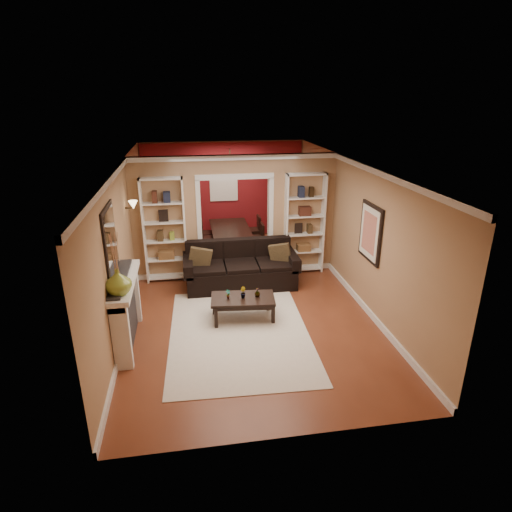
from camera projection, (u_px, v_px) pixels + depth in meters
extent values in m
plane|color=brown|center=(243.00, 294.00, 8.89)|extent=(8.00, 8.00, 0.00)
plane|color=white|center=(241.00, 163.00, 7.92)|extent=(8.00, 8.00, 0.00)
plane|color=tan|center=(224.00, 190.00, 12.09)|extent=(8.00, 0.00, 8.00)
plane|color=tan|center=(290.00, 342.00, 4.72)|extent=(8.00, 0.00, 8.00)
plane|color=tan|center=(124.00, 239.00, 8.07)|extent=(0.00, 8.00, 8.00)
plane|color=tan|center=(351.00, 227.00, 8.75)|extent=(0.00, 8.00, 8.00)
cube|color=tan|center=(235.00, 216.00, 9.51)|extent=(4.50, 0.15, 2.70)
cube|color=maroon|center=(224.00, 191.00, 12.08)|extent=(4.44, 0.04, 2.64)
cube|color=#8CA5CC|center=(224.00, 184.00, 11.96)|extent=(0.78, 0.03, 0.98)
cube|color=silver|center=(239.00, 333.00, 7.45)|extent=(2.51, 3.43, 0.01)
cube|color=black|center=(241.00, 265.00, 9.14)|extent=(2.42, 1.04, 0.95)
cube|color=brown|center=(200.00, 259.00, 8.91)|extent=(0.46, 0.15, 0.46)
cube|color=brown|center=(280.00, 254.00, 9.17)|extent=(0.46, 0.28, 0.44)
cube|color=black|center=(243.00, 308.00, 7.86)|extent=(1.21, 0.73, 0.44)
imported|color=#336626|center=(228.00, 294.00, 7.71)|extent=(0.11, 0.11, 0.18)
imported|color=#336626|center=(243.00, 292.00, 7.74)|extent=(0.12, 0.13, 0.20)
imported|color=#336626|center=(257.00, 292.00, 7.79)|extent=(0.14, 0.14, 0.18)
cube|color=white|center=(165.00, 231.00, 9.19)|extent=(0.90, 0.30, 2.30)
cube|color=white|center=(304.00, 224.00, 9.66)|extent=(0.90, 0.30, 2.30)
cube|color=white|center=(128.00, 311.00, 6.98)|extent=(0.32, 1.70, 1.16)
imported|color=olive|center=(118.00, 282.00, 6.20)|extent=(0.47, 0.47, 0.40)
cube|color=silver|center=(110.00, 241.00, 6.52)|extent=(0.03, 0.95, 1.10)
cube|color=#FFE0A5|center=(130.00, 206.00, 8.42)|extent=(0.18, 0.18, 0.22)
cube|color=black|center=(370.00, 233.00, 7.75)|extent=(0.04, 0.85, 1.05)
imported|color=black|center=(232.00, 239.00, 11.31)|extent=(1.78, 1.00, 0.63)
cube|color=black|center=(211.00, 239.00, 10.90)|extent=(0.49, 0.49, 0.89)
cube|color=black|center=(254.00, 238.00, 11.08)|extent=(0.41, 0.41, 0.81)
cube|color=black|center=(210.00, 233.00, 11.47)|extent=(0.49, 0.49, 0.80)
cube|color=black|center=(250.00, 231.00, 11.63)|extent=(0.46, 0.46, 0.84)
cube|color=#302415|center=(228.00, 175.00, 10.66)|extent=(0.50, 0.50, 0.30)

